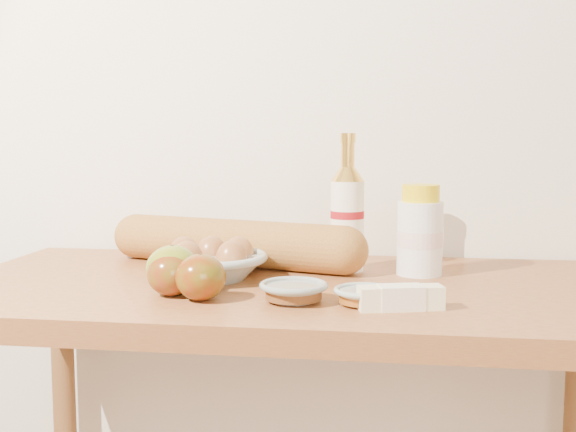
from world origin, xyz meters
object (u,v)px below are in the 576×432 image
(table, at_px, (290,351))
(bourbon_bottle, at_px, (347,215))
(cream_bottle, at_px, (420,233))
(baguette, at_px, (233,243))
(egg_bowl, at_px, (210,262))

(table, height_order, bourbon_bottle, bourbon_bottle)
(cream_bottle, height_order, baguette, cream_bottle)
(table, distance_m, cream_bottle, 0.32)
(cream_bottle, bearing_deg, egg_bowl, -169.13)
(table, xyz_separation_m, cream_bottle, (0.22, 0.10, 0.20))
(cream_bottle, xyz_separation_m, egg_bowl, (-0.37, -0.09, -0.05))
(bourbon_bottle, bearing_deg, cream_bottle, -32.51)
(egg_bowl, bearing_deg, bourbon_bottle, 25.40)
(egg_bowl, distance_m, baguette, 0.13)
(table, relative_size, egg_bowl, 4.98)
(cream_bottle, bearing_deg, bourbon_bottle, 168.67)
(bourbon_bottle, xyz_separation_m, baguette, (-0.22, 0.02, -0.06))
(table, distance_m, baguette, 0.26)
(table, xyz_separation_m, bourbon_bottle, (0.09, 0.12, 0.23))
(bourbon_bottle, xyz_separation_m, cream_bottle, (0.13, -0.02, -0.03))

